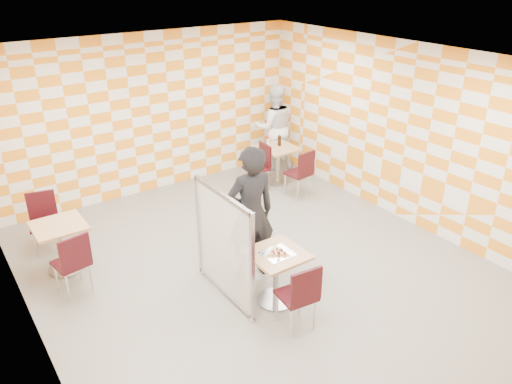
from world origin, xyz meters
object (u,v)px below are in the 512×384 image
Objects in this scene: soda_bottle at (279,141)px; chair_empty_near at (73,260)px; chair_main_front at (301,293)px; man_white at (274,127)px; chair_second_front at (302,170)px; chair_empty_far at (44,217)px; empty_table at (61,239)px; partition at (224,246)px; main_table at (276,269)px; man_dark at (251,214)px; chair_second_side at (260,163)px; second_table at (278,159)px; sport_bottle at (268,142)px.

chair_empty_near is at bearing -161.64° from soda_bottle.
man_white reaches higher than chair_main_front.
chair_empty_far is at bearing 169.28° from chair_second_front.
chair_empty_near reaches higher than empty_table.
partition reaches higher than chair_main_front.
man_dark is at bearing 83.70° from main_table.
chair_second_side is 0.47× the size of man_dark.
chair_empty_near is (-4.00, -1.37, 0.00)m from chair_second_side.
main_table is 1.00× the size of second_table.
chair_second_side is at bearing 61.35° from chair_main_front.
man_white is (2.72, 3.10, -0.07)m from man_dark.
chair_main_front is 0.47× the size of man_dark.
second_table is 3.37m from man_dark.
chair_second_front is at bearing -59.04° from chair_second_side.
chair_second_front is at bearing 50.19° from chair_main_front.
main_table is 0.81× the size of chair_second_front.
chair_empty_far reaches higher than empty_table.
second_table is 4.48m from chair_main_front.
chair_second_side is (3.98, 0.68, 0.04)m from empty_table.
man_white is at bearing 16.53° from empty_table.
chair_second_side is at bearing -170.87° from second_table.
chair_second_side is 1.23m from man_white.
partition reaches higher than chair_empty_near.
second_table is 0.39m from sport_bottle.
chair_main_front is 0.60× the size of partition.
chair_second_side is 0.51× the size of man_white.
chair_second_front and chair_empty_far have the same top height.
empty_table is 3.26× the size of soda_bottle.
sport_bottle is at bearing 45.45° from partition.
second_table is 0.41× the size of man_white.
chair_second_side is at bearing -120.18° from man_dark.
empty_table is 4.42m from chair_second_front.
chair_second_side is at bearing 58.03° from main_table.
chair_main_front is 4.59m from soda_bottle.
chair_second_side is at bearing -1.59° from chair_empty_far.
partition is 3.90m from sport_bottle.
empty_table is 4.03m from chair_second_side.
man_dark reaches higher than sport_bottle.
partition reaches higher than chair_empty_far.
partition is at bearing -134.55° from sport_bottle.
second_table is 3.26× the size of soda_bottle.
chair_main_front is at bearing -56.34° from empty_table.
chair_empty_far is (-0.02, 1.49, 0.00)m from chair_empty_near.
chair_empty_far is 3.32m from man_dark.
man_dark is 8.55× the size of soda_bottle.
man_dark is (0.57, 0.22, 0.19)m from partition.
chair_second_side and chair_empty_far have the same top height.
sport_bottle is at bearing 11.80° from empty_table.
chair_second_front is at bearing 96.43° from man_white.
man_dark reaches higher than main_table.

